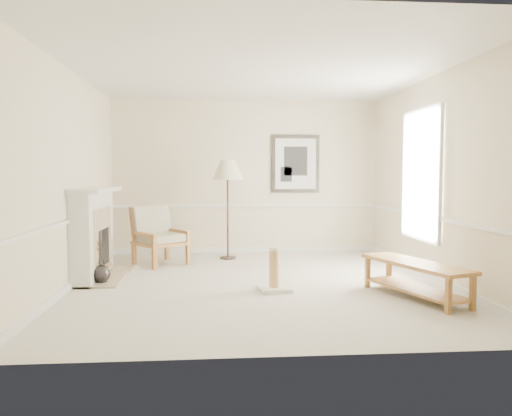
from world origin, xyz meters
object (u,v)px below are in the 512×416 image
Objects in this scene: floor_vase at (101,274)px; scratching_post at (274,277)px; bench at (415,274)px; floor_lamp at (228,173)px; armchair at (157,233)px.

scratching_post is (2.32, -0.58, 0.04)m from floor_vase.
floor_lamp is at bearing 126.42° from bench.
armchair is 1.87× the size of scratching_post.
scratching_post is at bearing -88.66° from armchair.
scratching_post is (-1.67, 0.51, -0.12)m from bench.
floor_vase is at bearing -149.53° from armchair.
armchair is 0.65× the size of bench.
bench is (4.00, -1.09, 0.16)m from floor_vase.
armchair is 1.61m from floor_lamp.
floor_lamp is 1.08× the size of bench.
bench is (3.40, -2.60, -0.22)m from armchair.
floor_vase is 2.40m from scratching_post.
floor_lamp is 3.92m from bench.
bench is 1.75m from scratching_post.
floor_vase is at bearing -133.16° from floor_lamp.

